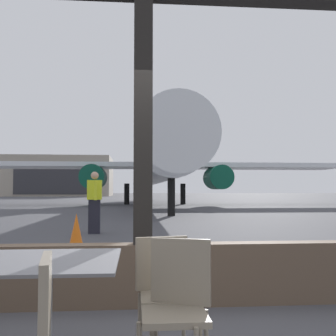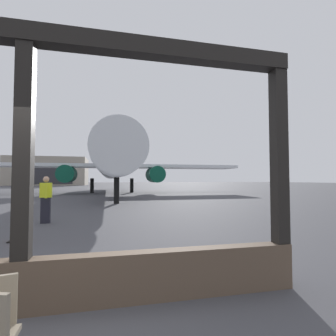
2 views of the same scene
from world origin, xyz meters
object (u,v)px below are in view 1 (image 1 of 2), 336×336
(cafe_chair_aisle_right, at_px, (166,285))
(ground_crew_worker, at_px, (94,201))
(dining_table, at_px, (46,302))
(distant_hangar, at_px, (60,177))
(traffic_cone, at_px, (76,232))
(airplane, at_px, (156,162))
(cafe_chair_window_left, at_px, (177,298))

(cafe_chair_aisle_right, distance_m, ground_crew_worker, 8.47)
(dining_table, xyz_separation_m, distant_hangar, (-14.75, 80.08, 3.45))
(traffic_cone, bearing_deg, airplane, 82.86)
(dining_table, distance_m, ground_crew_worker, 8.64)
(dining_table, bearing_deg, distant_hangar, 100.44)
(dining_table, xyz_separation_m, cafe_chair_aisle_right, (0.80, 0.26, 0.03))
(cafe_chair_window_left, relative_size, cafe_chair_aisle_right, 1.04)
(dining_table, distance_m, cafe_chair_window_left, 0.85)
(ground_crew_worker, distance_m, distant_hangar, 72.93)
(cafe_chair_aisle_right, bearing_deg, dining_table, -161.79)
(ground_crew_worker, bearing_deg, distant_hangar, 101.23)
(ground_crew_worker, distance_m, traffic_cone, 2.98)
(cafe_chair_aisle_right, height_order, airplane, airplane)
(dining_table, xyz_separation_m, cafe_chair_window_left, (0.84, -0.11, 0.03))
(distant_hangar, bearing_deg, cafe_chair_window_left, -79.00)
(cafe_chair_window_left, distance_m, cafe_chair_aisle_right, 0.37)
(cafe_chair_aisle_right, xyz_separation_m, distant_hangar, (-15.55, 79.82, 3.43))
(airplane, distance_m, traffic_cone, 23.74)
(ground_crew_worker, bearing_deg, cafe_chair_aisle_right, -80.74)
(distant_hangar, bearing_deg, cafe_chair_aisle_right, -78.98)
(cafe_chair_window_left, distance_m, distant_hangar, 81.76)
(dining_table, relative_size, cafe_chair_window_left, 1.03)
(airplane, xyz_separation_m, traffic_cone, (-2.92, -23.34, -3.15))
(cafe_chair_window_left, bearing_deg, dining_table, 172.72)
(cafe_chair_window_left, height_order, ground_crew_worker, ground_crew_worker)
(cafe_chair_aisle_right, height_order, traffic_cone, cafe_chair_aisle_right)
(dining_table, distance_m, cafe_chair_aisle_right, 0.84)
(cafe_chair_window_left, bearing_deg, distant_hangar, 101.00)
(airplane, relative_size, distant_hangar, 1.62)
(ground_crew_worker, relative_size, traffic_cone, 2.36)
(cafe_chair_window_left, bearing_deg, airplane, 87.16)
(dining_table, xyz_separation_m, traffic_cone, (-0.63, 5.68, -0.15))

